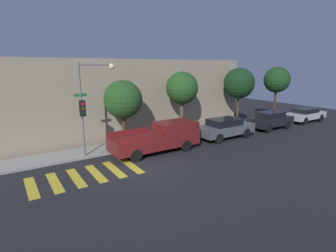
{
  "coord_description": "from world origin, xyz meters",
  "views": [
    {
      "loc": [
        -5.95,
        -11.8,
        5.39
      ],
      "look_at": [
        3.08,
        2.1,
        1.6
      ],
      "focal_mm": 28.0,
      "sensor_mm": 36.0,
      "label": 1
    }
  ],
  "objects_px": {
    "tree_far_end": "(239,83)",
    "tree_behind_truck": "(277,80)",
    "sedan_middle": "(271,120)",
    "tree_midblock": "(182,89)",
    "sedan_near_corner": "(225,128)",
    "pickup_truck": "(159,137)",
    "tree_near_corner": "(123,100)",
    "sedan_far_end": "(306,114)",
    "traffic_light_pole": "(89,98)"
  },
  "relations": [
    {
      "from": "tree_far_end",
      "to": "tree_behind_truck",
      "type": "height_order",
      "value": "tree_behind_truck"
    },
    {
      "from": "sedan_middle",
      "to": "tree_behind_truck",
      "type": "distance_m",
      "value": 4.96
    },
    {
      "from": "sedan_middle",
      "to": "tree_midblock",
      "type": "relative_size",
      "value": 0.84
    },
    {
      "from": "sedan_middle",
      "to": "tree_midblock",
      "type": "distance_m",
      "value": 8.93
    },
    {
      "from": "sedan_near_corner",
      "to": "sedan_middle",
      "type": "distance_m",
      "value": 5.54
    },
    {
      "from": "pickup_truck",
      "to": "tree_near_corner",
      "type": "height_order",
      "value": "tree_near_corner"
    },
    {
      "from": "pickup_truck",
      "to": "tree_near_corner",
      "type": "distance_m",
      "value": 3.41
    },
    {
      "from": "sedan_far_end",
      "to": "tree_midblock",
      "type": "bearing_deg",
      "value": 171.82
    },
    {
      "from": "sedan_far_end",
      "to": "tree_behind_truck",
      "type": "bearing_deg",
      "value": 139.29
    },
    {
      "from": "sedan_near_corner",
      "to": "traffic_light_pole",
      "type": "bearing_deg",
      "value": 172.61
    },
    {
      "from": "pickup_truck",
      "to": "sedan_far_end",
      "type": "bearing_deg",
      "value": -0.0
    },
    {
      "from": "pickup_truck",
      "to": "tree_far_end",
      "type": "height_order",
      "value": "tree_far_end"
    },
    {
      "from": "traffic_light_pole",
      "to": "sedan_middle",
      "type": "bearing_deg",
      "value": -4.74
    },
    {
      "from": "traffic_light_pole",
      "to": "tree_behind_truck",
      "type": "xyz_separation_m",
      "value": [
        18.54,
        0.69,
        0.47
      ]
    },
    {
      "from": "sedan_middle",
      "to": "tree_midblock",
      "type": "height_order",
      "value": "tree_midblock"
    },
    {
      "from": "pickup_truck",
      "to": "tree_near_corner",
      "type": "xyz_separation_m",
      "value": [
        -1.56,
        1.97,
        2.31
      ]
    },
    {
      "from": "traffic_light_pole",
      "to": "sedan_middle",
      "type": "xyz_separation_m",
      "value": [
        15.34,
        -1.27,
        -2.78
      ]
    },
    {
      "from": "sedan_near_corner",
      "to": "tree_midblock",
      "type": "xyz_separation_m",
      "value": [
        -2.66,
        1.97,
        2.94
      ]
    },
    {
      "from": "sedan_middle",
      "to": "tree_behind_truck",
      "type": "bearing_deg",
      "value": 31.61
    },
    {
      "from": "traffic_light_pole",
      "to": "sedan_near_corner",
      "type": "bearing_deg",
      "value": -7.39
    },
    {
      "from": "tree_far_end",
      "to": "sedan_near_corner",
      "type": "bearing_deg",
      "value": -150.34
    },
    {
      "from": "traffic_light_pole",
      "to": "pickup_truck",
      "type": "distance_m",
      "value": 4.94
    },
    {
      "from": "sedan_near_corner",
      "to": "tree_near_corner",
      "type": "bearing_deg",
      "value": 165.11
    },
    {
      "from": "tree_behind_truck",
      "to": "traffic_light_pole",
      "type": "bearing_deg",
      "value": -177.85
    },
    {
      "from": "sedan_far_end",
      "to": "tree_midblock",
      "type": "height_order",
      "value": "tree_midblock"
    },
    {
      "from": "sedan_near_corner",
      "to": "tree_midblock",
      "type": "distance_m",
      "value": 4.42
    },
    {
      "from": "traffic_light_pole",
      "to": "tree_near_corner",
      "type": "height_order",
      "value": "traffic_light_pole"
    },
    {
      "from": "pickup_truck",
      "to": "sedan_middle",
      "type": "distance_m",
      "value": 11.38
    },
    {
      "from": "pickup_truck",
      "to": "tree_midblock",
      "type": "relative_size",
      "value": 1.15
    },
    {
      "from": "sedan_far_end",
      "to": "tree_midblock",
      "type": "xyz_separation_m",
      "value": [
        -13.68,
        1.97,
        3.0
      ]
    },
    {
      "from": "traffic_light_pole",
      "to": "sedan_near_corner",
      "type": "xyz_separation_m",
      "value": [
        9.8,
        -1.27,
        -2.78
      ]
    },
    {
      "from": "pickup_truck",
      "to": "tree_behind_truck",
      "type": "height_order",
      "value": "tree_behind_truck"
    },
    {
      "from": "pickup_truck",
      "to": "sedan_middle",
      "type": "xyz_separation_m",
      "value": [
        11.38,
        -0.0,
        -0.12
      ]
    },
    {
      "from": "traffic_light_pole",
      "to": "sedan_middle",
      "type": "distance_m",
      "value": 15.64
    },
    {
      "from": "tree_near_corner",
      "to": "tree_behind_truck",
      "type": "relative_size",
      "value": 0.85
    },
    {
      "from": "sedan_far_end",
      "to": "sedan_near_corner",
      "type": "bearing_deg",
      "value": -180.0
    },
    {
      "from": "sedan_far_end",
      "to": "tree_behind_truck",
      "type": "relative_size",
      "value": 0.85
    },
    {
      "from": "traffic_light_pole",
      "to": "sedan_far_end",
      "type": "height_order",
      "value": "traffic_light_pole"
    },
    {
      "from": "sedan_near_corner",
      "to": "sedan_far_end",
      "type": "height_order",
      "value": "sedan_near_corner"
    },
    {
      "from": "sedan_middle",
      "to": "tree_behind_truck",
      "type": "height_order",
      "value": "tree_behind_truck"
    },
    {
      "from": "tree_far_end",
      "to": "tree_behind_truck",
      "type": "distance_m",
      "value": 5.28
    },
    {
      "from": "tree_near_corner",
      "to": "tree_far_end",
      "type": "xyz_separation_m",
      "value": [
        10.85,
        0.0,
        0.67
      ]
    },
    {
      "from": "pickup_truck",
      "to": "sedan_far_end",
      "type": "relative_size",
      "value": 1.28
    },
    {
      "from": "sedan_near_corner",
      "to": "tree_far_end",
      "type": "height_order",
      "value": "tree_far_end"
    },
    {
      "from": "traffic_light_pole",
      "to": "sedan_middle",
      "type": "relative_size",
      "value": 1.33
    },
    {
      "from": "tree_near_corner",
      "to": "sedan_near_corner",
      "type": "bearing_deg",
      "value": -14.89
    },
    {
      "from": "pickup_truck",
      "to": "tree_midblock",
      "type": "height_order",
      "value": "tree_midblock"
    },
    {
      "from": "pickup_truck",
      "to": "traffic_light_pole",
      "type": "bearing_deg",
      "value": 162.21
    },
    {
      "from": "pickup_truck",
      "to": "sedan_middle",
      "type": "height_order",
      "value": "pickup_truck"
    },
    {
      "from": "tree_near_corner",
      "to": "traffic_light_pole",
      "type": "bearing_deg",
      "value": -163.89
    }
  ]
}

